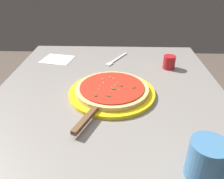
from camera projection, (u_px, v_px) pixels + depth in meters
The scene contains 8 objects.
restaurant_table at pixel (109, 129), 0.86m from camera, with size 1.12×0.86×0.77m.
serving_plate at pixel (112, 93), 0.82m from camera, with size 0.31×0.31×0.01m, color yellow.
pizza at pixel (112, 89), 0.81m from camera, with size 0.26×0.26×0.02m.
pizza_server at pixel (92, 113), 0.69m from camera, with size 0.22×0.12×0.01m.
cup_tall_drink at pixel (206, 160), 0.49m from camera, with size 0.08×0.08×0.10m, color teal.
cup_small_sauce at pixel (169, 62), 1.01m from camera, with size 0.05×0.05×0.06m, color #B2191E.
napkin_folded_right at pixel (57, 59), 1.11m from camera, with size 0.12×0.14×0.00m, color white.
fork at pixel (116, 60), 1.10m from camera, with size 0.17×0.11×0.00m.
Camera 1 is at (0.66, 0.03, 1.20)m, focal length 36.07 mm.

